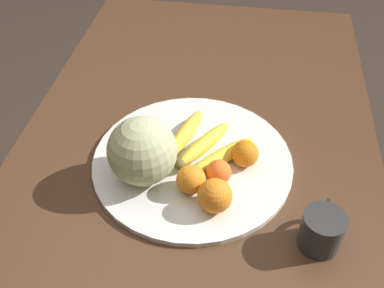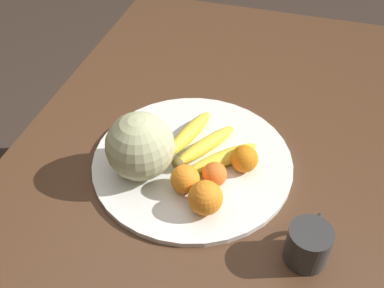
{
  "view_description": "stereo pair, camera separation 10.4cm",
  "coord_description": "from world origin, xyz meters",
  "px_view_note": "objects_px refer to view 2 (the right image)",
  "views": [
    {
      "loc": [
        -0.79,
        -0.11,
        1.53
      ],
      "look_at": [
        -0.05,
        0.0,
        0.82
      ],
      "focal_mm": 42.0,
      "sensor_mm": 36.0,
      "label": 1
    },
    {
      "loc": [
        -0.77,
        -0.21,
        1.53
      ],
      "look_at": [
        -0.05,
        0.0,
        0.82
      ],
      "focal_mm": 42.0,
      "sensor_mm": 36.0,
      "label": 2
    }
  ],
  "objects_px": {
    "kitchen_table": "(198,175)",
    "ceramic_mug": "(308,244)",
    "orange_front_right": "(244,159)",
    "orange_mid_center": "(185,179)",
    "orange_front_left": "(214,174)",
    "fruit_bowl": "(192,161)",
    "melon": "(140,146)",
    "produce_tag": "(203,193)",
    "orange_back_left": "(205,198)",
    "banana_bunch": "(204,145)"
  },
  "relations": [
    {
      "from": "kitchen_table",
      "to": "ceramic_mug",
      "type": "xyz_separation_m",
      "value": [
        -0.23,
        -0.29,
        0.14
      ]
    },
    {
      "from": "orange_front_right",
      "to": "orange_mid_center",
      "type": "relative_size",
      "value": 0.97
    },
    {
      "from": "orange_front_left",
      "to": "kitchen_table",
      "type": "bearing_deg",
      "value": 32.73
    },
    {
      "from": "orange_front_left",
      "to": "fruit_bowl",
      "type": "bearing_deg",
      "value": 50.07
    },
    {
      "from": "melon",
      "to": "produce_tag",
      "type": "height_order",
      "value": "melon"
    },
    {
      "from": "orange_front_right",
      "to": "orange_back_left",
      "type": "height_order",
      "value": "orange_back_left"
    },
    {
      "from": "melon",
      "to": "orange_front_left",
      "type": "bearing_deg",
      "value": -86.83
    },
    {
      "from": "kitchen_table",
      "to": "orange_front_left",
      "type": "relative_size",
      "value": 27.62
    },
    {
      "from": "produce_tag",
      "to": "melon",
      "type": "bearing_deg",
      "value": 95.77
    },
    {
      "from": "orange_front_right",
      "to": "produce_tag",
      "type": "bearing_deg",
      "value": 145.3
    },
    {
      "from": "fruit_bowl",
      "to": "orange_back_left",
      "type": "relative_size",
      "value": 6.37
    },
    {
      "from": "melon",
      "to": "kitchen_table",
      "type": "bearing_deg",
      "value": -41.18
    },
    {
      "from": "banana_bunch",
      "to": "orange_mid_center",
      "type": "distance_m",
      "value": 0.13
    },
    {
      "from": "banana_bunch",
      "to": "ceramic_mug",
      "type": "relative_size",
      "value": 1.99
    },
    {
      "from": "banana_bunch",
      "to": "ceramic_mug",
      "type": "bearing_deg",
      "value": -98.24
    },
    {
      "from": "produce_tag",
      "to": "orange_front_left",
      "type": "bearing_deg",
      "value": -6.55
    },
    {
      "from": "banana_bunch",
      "to": "melon",
      "type": "bearing_deg",
      "value": 160.8
    },
    {
      "from": "kitchen_table",
      "to": "fruit_bowl",
      "type": "relative_size",
      "value": 3.27
    },
    {
      "from": "melon",
      "to": "orange_front_left",
      "type": "distance_m",
      "value": 0.18
    },
    {
      "from": "orange_mid_center",
      "to": "ceramic_mug",
      "type": "relative_size",
      "value": 0.56
    },
    {
      "from": "orange_front_left",
      "to": "orange_mid_center",
      "type": "height_order",
      "value": "orange_mid_center"
    },
    {
      "from": "orange_back_left",
      "to": "orange_front_right",
      "type": "bearing_deg",
      "value": -21.01
    },
    {
      "from": "banana_bunch",
      "to": "orange_front_right",
      "type": "bearing_deg",
      "value": -74.97
    },
    {
      "from": "orange_mid_center",
      "to": "ceramic_mug",
      "type": "distance_m",
      "value": 0.29
    },
    {
      "from": "kitchen_table",
      "to": "orange_front_right",
      "type": "xyz_separation_m",
      "value": [
        -0.04,
        -0.12,
        0.14
      ]
    },
    {
      "from": "orange_front_left",
      "to": "produce_tag",
      "type": "relative_size",
      "value": 0.68
    },
    {
      "from": "banana_bunch",
      "to": "orange_mid_center",
      "type": "height_order",
      "value": "orange_mid_center"
    },
    {
      "from": "orange_back_left",
      "to": "ceramic_mug",
      "type": "relative_size",
      "value": 0.63
    },
    {
      "from": "melon",
      "to": "orange_front_right",
      "type": "xyz_separation_m",
      "value": [
        0.07,
        -0.22,
        -0.05
      ]
    },
    {
      "from": "kitchen_table",
      "to": "orange_back_left",
      "type": "xyz_separation_m",
      "value": [
        -0.18,
        -0.07,
        0.15
      ]
    },
    {
      "from": "orange_front_right",
      "to": "produce_tag",
      "type": "distance_m",
      "value": 0.13
    },
    {
      "from": "kitchen_table",
      "to": "orange_front_left",
      "type": "height_order",
      "value": "orange_front_left"
    },
    {
      "from": "orange_back_left",
      "to": "kitchen_table",
      "type": "bearing_deg",
      "value": 20.34
    },
    {
      "from": "orange_mid_center",
      "to": "ceramic_mug",
      "type": "xyz_separation_m",
      "value": [
        -0.09,
        -0.28,
        -0.0
      ]
    },
    {
      "from": "ceramic_mug",
      "to": "produce_tag",
      "type": "bearing_deg",
      "value": 69.55
    },
    {
      "from": "orange_front_right",
      "to": "orange_front_left",
      "type": "bearing_deg",
      "value": 139.45
    },
    {
      "from": "produce_tag",
      "to": "orange_back_left",
      "type": "bearing_deg",
      "value": -143.18
    },
    {
      "from": "banana_bunch",
      "to": "orange_back_left",
      "type": "xyz_separation_m",
      "value": [
        -0.17,
        -0.05,
        0.02
      ]
    },
    {
      "from": "fruit_bowl",
      "to": "orange_back_left",
      "type": "distance_m",
      "value": 0.16
    },
    {
      "from": "orange_back_left",
      "to": "produce_tag",
      "type": "bearing_deg",
      "value": 20.8
    },
    {
      "from": "orange_front_left",
      "to": "orange_front_right",
      "type": "bearing_deg",
      "value": -40.55
    },
    {
      "from": "banana_bunch",
      "to": "orange_back_left",
      "type": "bearing_deg",
      "value": -133.32
    },
    {
      "from": "banana_bunch",
      "to": "produce_tag",
      "type": "bearing_deg",
      "value": -134.91
    },
    {
      "from": "orange_front_left",
      "to": "melon",
      "type": "bearing_deg",
      "value": 93.17
    },
    {
      "from": "banana_bunch",
      "to": "orange_front_left",
      "type": "distance_m",
      "value": 0.1
    },
    {
      "from": "ceramic_mug",
      "to": "banana_bunch",
      "type": "bearing_deg",
      "value": 50.99
    },
    {
      "from": "orange_front_left",
      "to": "orange_mid_center",
      "type": "xyz_separation_m",
      "value": [
        -0.04,
        0.06,
        0.0
      ]
    },
    {
      "from": "fruit_bowl",
      "to": "banana_bunch",
      "type": "xyz_separation_m",
      "value": [
        0.03,
        -0.02,
        0.03
      ]
    },
    {
      "from": "kitchen_table",
      "to": "orange_front_left",
      "type": "xyz_separation_m",
      "value": [
        -0.11,
        -0.07,
        0.14
      ]
    },
    {
      "from": "orange_front_right",
      "to": "ceramic_mug",
      "type": "xyz_separation_m",
      "value": [
        -0.19,
        -0.17,
        -0.0
      ]
    }
  ]
}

